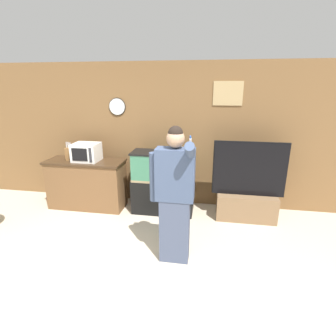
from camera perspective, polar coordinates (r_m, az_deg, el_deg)
ground_plane at (r=3.15m, az=-11.28°, el=-27.33°), size 18.00×18.00×0.00m
wall_back_paneled at (r=4.89m, az=-1.22°, el=7.01°), size 10.00×0.08×2.60m
counter_island at (r=5.10m, az=-17.20°, el=-3.29°), size 1.42×0.56×0.90m
microwave at (r=4.89m, az=-17.34°, el=3.32°), size 0.45×0.38×0.32m
knife_block at (r=5.02m, az=-20.72°, el=2.92°), size 0.10×0.11×0.34m
aquarium_on_stand at (r=4.63m, az=-1.12°, el=-3.20°), size 1.08×0.45×1.11m
tv_on_stand at (r=4.64m, az=16.77°, el=-6.14°), size 1.19×0.40×1.35m
person_standing at (r=3.23m, az=1.36°, el=-5.83°), size 0.56×0.42×1.77m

